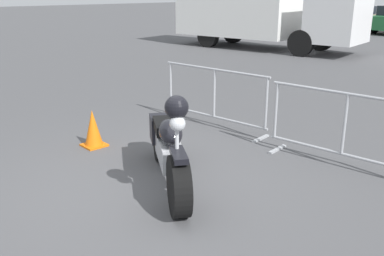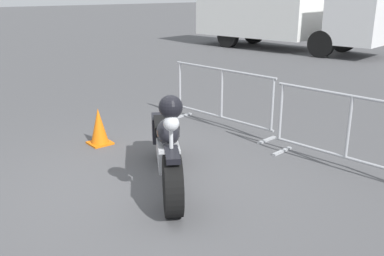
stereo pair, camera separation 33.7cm
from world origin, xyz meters
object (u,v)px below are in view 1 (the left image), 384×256
object	(u,v)px
crowd_barrier_near	(214,97)
box_truck	(257,8)
parked_car_red	(309,15)
crowd_barrier_far	(344,129)
traffic_cone	(93,129)
motorcycle	(169,146)
parked_car_tan	(355,18)

from	to	relation	value
crowd_barrier_near	box_truck	xyz separation A→B (m)	(-6.40, 9.02, 1.08)
parked_car_red	crowd_barrier_far	bearing A→B (deg)	-137.81
crowd_barrier_near	traffic_cone	size ratio (longest dim) A/B	3.77
motorcycle	traffic_cone	size ratio (longest dim) A/B	3.53
motorcycle	crowd_barrier_near	size ratio (longest dim) A/B	0.94
crowd_barrier_near	traffic_cone	xyz separation A→B (m)	(-0.61, -2.08, -0.27)
parked_car_tan	traffic_cone	bearing A→B (deg)	-153.66
crowd_barrier_near	traffic_cone	distance (m)	2.19
traffic_cone	parked_car_tan	bearing A→B (deg)	107.86
crowd_barrier_far	traffic_cone	xyz separation A→B (m)	(-3.08, -2.08, -0.27)
crowd_barrier_far	parked_car_tan	size ratio (longest dim) A/B	0.52
box_truck	parked_car_tan	distance (m)	11.24
motorcycle	box_truck	size ratio (longest dim) A/B	0.26
motorcycle	parked_car_red	world-z (taller)	parked_car_red
crowd_barrier_near	parked_car_red	world-z (taller)	parked_car_red
parked_car_red	parked_car_tan	size ratio (longest dim) A/B	1.05
crowd_barrier_near	crowd_barrier_far	size ratio (longest dim) A/B	1.00
crowd_barrier_near	parked_car_red	distance (m)	22.39
traffic_cone	motorcycle	bearing A→B (deg)	0.23
crowd_barrier_far	box_truck	xyz separation A→B (m)	(-8.87, 9.02, 1.08)
crowd_barrier_far	parked_car_red	distance (m)	23.67
motorcycle	parked_car_tan	world-z (taller)	parked_car_tan
box_truck	parked_car_tan	xyz separation A→B (m)	(-1.36, 11.12, -0.93)
motorcycle	traffic_cone	distance (m)	1.86
parked_car_red	traffic_cone	size ratio (longest dim) A/B	7.67
parked_car_red	parked_car_tan	world-z (taller)	parked_car_red
motorcycle	parked_car_red	size ratio (longest dim) A/B	0.46
crowd_barrier_far	traffic_cone	distance (m)	3.73
crowd_barrier_near	box_truck	bearing A→B (deg)	125.38
crowd_barrier_far	traffic_cone	world-z (taller)	crowd_barrier_far
motorcycle	crowd_barrier_far	xyz separation A→B (m)	(1.23, 2.08, 0.05)
traffic_cone	box_truck	bearing A→B (deg)	117.56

